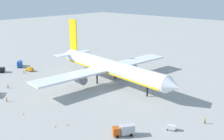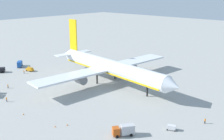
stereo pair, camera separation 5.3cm
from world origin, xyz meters
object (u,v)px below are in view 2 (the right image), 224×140
Objects in this scene: traffic_cone_2 at (67,125)px; traffic_cone_0 at (55,126)px; ground_worker_1 at (7,99)px; service_truck_2 at (0,70)px; ground_worker_3 at (205,121)px; baggage_cart_0 at (171,127)px; traffic_cone_1 at (23,114)px; airliner at (109,67)px; service_van at (30,69)px; ground_worker_2 at (24,72)px; ground_worker_4 at (28,67)px; service_truck_5 at (20,64)px; service_truck_0 at (124,130)px; ground_worker_0 at (8,86)px.

traffic_cone_0 is at bearing -121.44° from traffic_cone_2.
traffic_cone_0 is at bearing 0.98° from ground_worker_1.
service_truck_2 is 102.00m from ground_worker_3.
traffic_cone_1 is (-41.62, -24.58, -0.57)m from baggage_cart_0.
airliner is 134.85× the size of traffic_cone_2.
baggage_cart_0 is 60.90m from ground_worker_1.
airliner is at bearing 73.65° from ground_worker_1.
airliner reaches higher than traffic_cone_0.
airliner reaches higher than service_truck_2.
ground_worker_3 is 3.17× the size of traffic_cone_0.
service_van reaches higher than ground_worker_2.
airliner is 134.85× the size of traffic_cone_0.
baggage_cart_0 is at bearing -4.11° from ground_worker_4.
ground_worker_3 is (89.84, 10.46, 0.03)m from ground_worker_2.
service_truck_5 is 11.37m from service_van.
traffic_cone_1 is (2.34, -44.04, -6.86)m from airliner.
airliner is at bearing 93.04° from traffic_cone_1.
service_truck_0 reaches higher than service_truck_5.
service_truck_5 reaches higher than service_van.
ground_worker_0 is 3.09× the size of traffic_cone_1.
airliner is 55.42m from service_truck_5.
ground_worker_2 is (-84.37, 0.23, 0.01)m from baggage_cart_0.
service_truck_0 reaches higher than ground_worker_3.
service_truck_5 is 11.63× the size of traffic_cone_2.
traffic_cone_1 and traffic_cone_2 have the same top height.
airliner is at bearing 15.39° from ground_worker_4.
service_van reaches higher than traffic_cone_1.
ground_worker_2 is at bearing 140.32° from ground_worker_1.
ground_worker_3 is at bearing 45.74° from traffic_cone_0.
airliner is 48.48m from baggage_cart_0.
ground_worker_1 reaches higher than ground_worker_3.
traffic_cone_1 is 1.00× the size of traffic_cone_2.
ground_worker_4 reaches higher than traffic_cone_0.
service_truck_2 reaches higher than baggage_cart_0.
traffic_cone_1 is at bearing -18.18° from service_truck_2.
airliner reaches higher than service_van.
ground_worker_0 is 1.01× the size of ground_worker_2.
airliner is at bearing 53.44° from ground_worker_0.
airliner is 44.64m from traffic_cone_1.
traffic_cone_1 is at bearing -6.23° from ground_worker_1.
traffic_cone_0 is at bearing -67.79° from airliner.
baggage_cart_0 is 71.64m from ground_worker_0.
service_truck_5 is at bearing 169.09° from service_truck_0.
traffic_cone_2 is (-24.91, -19.31, -0.57)m from baggage_cart_0.
ground_worker_4 is at bearing 155.67° from traffic_cone_0.
service_truck_0 is 35.67m from traffic_cone_1.
ground_worker_3 is at bearing 10.02° from service_truck_2.
ground_worker_4 is at bearing 73.55° from service_truck_2.
ground_worker_1 is (40.81, -28.11, -0.81)m from service_truck_5.
baggage_cart_0 is 31.53m from traffic_cone_2.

